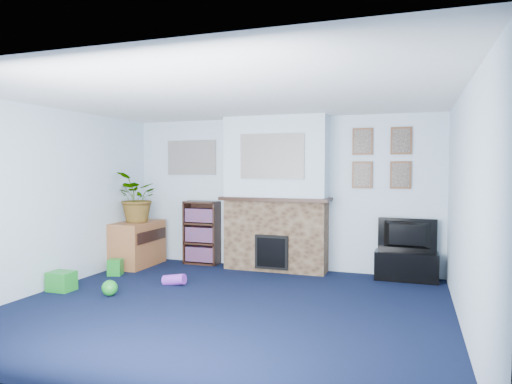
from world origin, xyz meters
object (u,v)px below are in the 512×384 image
at_px(tv_stand, 406,265).
at_px(television, 407,235).
at_px(sideboard, 138,244).
at_px(bookshelf, 202,234).

distance_m(tv_stand, television, 0.42).
bearing_deg(tv_stand, sideboard, -174.56).
bearing_deg(sideboard, tv_stand, 5.44).
relative_size(television, sideboard, 0.88).
relative_size(tv_stand, sideboard, 0.93).
relative_size(tv_stand, bookshelf, 0.82).
bearing_deg(bookshelf, tv_stand, -1.35).
height_order(television, sideboard, television).
bearing_deg(bookshelf, sideboard, -153.10).
xyz_separation_m(television, bookshelf, (-3.25, 0.06, -0.14)).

